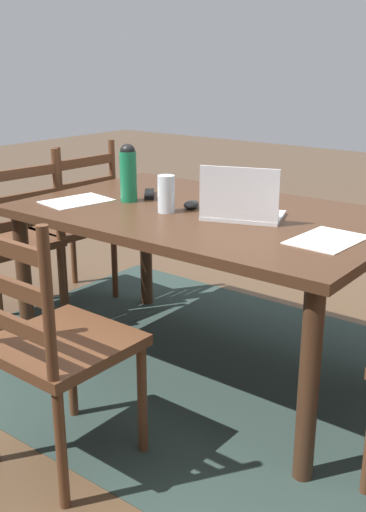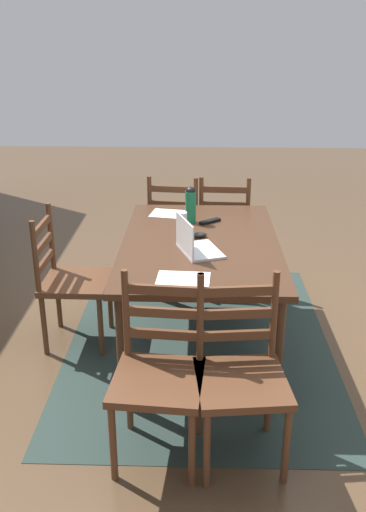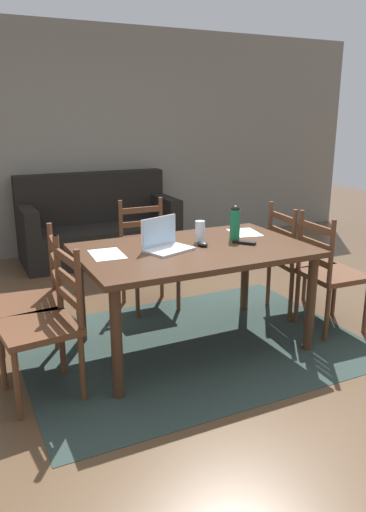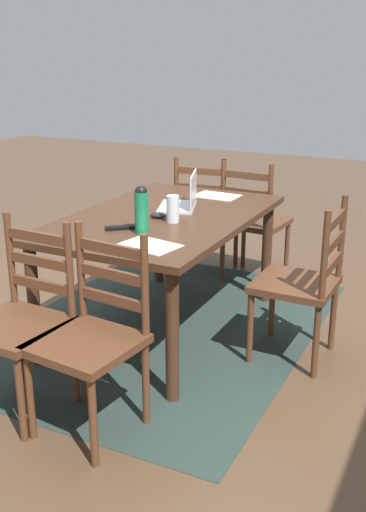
# 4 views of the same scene
# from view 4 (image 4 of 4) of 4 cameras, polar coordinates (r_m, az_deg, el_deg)

# --- Properties ---
(ground_plane) EXTENTS (14.00, 14.00, 0.00)m
(ground_plane) POSITION_cam_4_polar(r_m,az_deg,el_deg) (3.97, -1.76, -6.76)
(ground_plane) COLOR brown
(area_rug) EXTENTS (2.46, 1.80, 0.01)m
(area_rug) POSITION_cam_4_polar(r_m,az_deg,el_deg) (3.97, -1.76, -6.72)
(area_rug) COLOR #283833
(area_rug) RESTS_ON ground
(dining_table) EXTENTS (1.62, 1.03, 0.76)m
(dining_table) POSITION_cam_4_polar(r_m,az_deg,el_deg) (3.73, -1.86, 2.59)
(dining_table) COLOR #422819
(dining_table) RESTS_ON ground
(chair_right_far) EXTENTS (0.49, 0.49, 0.95)m
(chair_right_far) POSITION_cam_4_polar(r_m,az_deg,el_deg) (2.83, -8.54, -7.66)
(chair_right_far) COLOR #56331E
(chair_right_far) RESTS_ON ground
(chair_left_far) EXTENTS (0.48, 0.48, 0.95)m
(chair_left_far) POSITION_cam_4_polar(r_m,az_deg,el_deg) (4.69, 6.67, 3.18)
(chair_left_far) COLOR #56331E
(chair_left_far) RESTS_ON ground
(chair_left_near) EXTENTS (0.48, 0.48, 0.95)m
(chair_left_near) POSITION_cam_4_polar(r_m,az_deg,el_deg) (4.83, 2.16, 3.76)
(chair_left_near) COLOR #56331E
(chair_left_near) RESTS_ON ground
(chair_far_head) EXTENTS (0.45, 0.45, 0.95)m
(chair_far_head) POSITION_cam_4_polar(r_m,az_deg,el_deg) (3.50, 11.11, -2.54)
(chair_far_head) COLOR #56331E
(chair_far_head) RESTS_ON ground
(chair_right_near) EXTENTS (0.46, 0.46, 0.95)m
(chair_right_near) POSITION_cam_4_polar(r_m,az_deg,el_deg) (3.06, -14.97, -5.97)
(chair_right_near) COLOR #56331E
(chair_right_near) RESTS_ON ground
(laptop) EXTENTS (0.38, 0.32, 0.23)m
(laptop) POSITION_cam_4_polar(r_m,az_deg,el_deg) (3.86, 0.08, 5.34)
(laptop) COLOR silver
(laptop) RESTS_ON dining_table
(water_bottle) EXTENTS (0.08, 0.08, 0.26)m
(water_bottle) POSITION_cam_4_polar(r_m,az_deg,el_deg) (3.32, -3.92, 4.47)
(water_bottle) COLOR #197247
(water_bottle) RESTS_ON dining_table
(drinking_glass) EXTENTS (0.07, 0.07, 0.16)m
(drinking_glass) POSITION_cam_4_polar(r_m,az_deg,el_deg) (3.53, -0.96, 4.43)
(drinking_glass) COLOR silver
(drinking_glass) RESTS_ON dining_table
(computer_mouse) EXTENTS (0.08, 0.11, 0.03)m
(computer_mouse) POSITION_cam_4_polar(r_m,az_deg,el_deg) (3.64, -2.35, 3.84)
(computer_mouse) COLOR black
(computer_mouse) RESTS_ON dining_table
(tv_remote) EXTENTS (0.14, 0.16, 0.02)m
(tv_remote) POSITION_cam_4_polar(r_m,az_deg,el_deg) (3.42, -5.89, 2.66)
(tv_remote) COLOR black
(tv_remote) RESTS_ON dining_table
(paper_stack_left) EXTENTS (0.23, 0.31, 0.00)m
(paper_stack_left) POSITION_cam_4_polar(r_m,az_deg,el_deg) (4.20, 3.18, 5.66)
(paper_stack_left) COLOR white
(paper_stack_left) RESTS_ON dining_table
(paper_stack_right) EXTENTS (0.26, 0.33, 0.00)m
(paper_stack_right) POSITION_cam_4_polar(r_m,az_deg,el_deg) (3.12, -3.19, 1.00)
(paper_stack_right) COLOR white
(paper_stack_right) RESTS_ON dining_table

